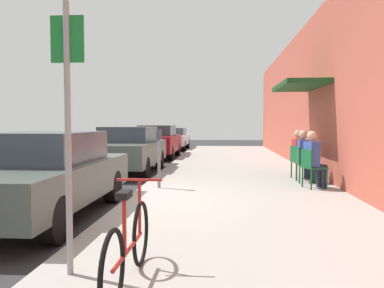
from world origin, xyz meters
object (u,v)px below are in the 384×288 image
parked_car_0 (44,174)px  bicycle_0 (129,246)px  seated_patron_2 (300,152)px  parked_car_2 (157,141)px  cafe_chair_1 (303,162)px  street_sign (68,117)px  cafe_chair_0 (311,166)px  parking_meter (159,154)px  cafe_chair_2 (298,160)px  parked_car_3 (173,138)px  seated_patron_1 (305,154)px  seated_patron_0 (314,157)px  parked_car_1 (128,149)px

parked_car_0 → bicycle_0: bearing=-53.7°
bicycle_0 → seated_patron_2: 7.67m
parked_car_2 → cafe_chair_1: (4.96, -7.98, -0.14)m
bicycle_0 → street_sign: bearing=159.7°
cafe_chair_0 → parking_meter: bearing=-176.7°
parked_car_2 → cafe_chair_0: bearing=-60.9°
cafe_chair_2 → parking_meter: bearing=-153.0°
street_sign → cafe_chair_0: (3.46, 5.32, -1.02)m
cafe_chair_1 → cafe_chair_2: 0.62m
parked_car_3 → street_sign: (1.50, -19.96, 0.95)m
parked_car_3 → seated_patron_2: seated_patron_2 is taller
parked_car_3 → seated_patron_2: 14.02m
cafe_chair_0 → parked_car_2: bearing=119.1°
parked_car_2 → seated_patron_1: size_ratio=3.41×
parking_meter → seated_patron_0: 3.48m
parked_car_3 → parked_car_2: bearing=-90.0°
parked_car_1 → seated_patron_1: parked_car_1 is taller
street_sign → cafe_chair_2: 7.75m
cafe_chair_0 → seated_patron_0: (0.06, 0.02, 0.19)m
bicycle_0 → cafe_chair_2: 7.64m
parked_car_2 → parked_car_3: size_ratio=1.00×
cafe_chair_2 → street_sign: bearing=-116.8°
seated_patron_2 → parking_meter: bearing=-153.3°
parked_car_1 → seated_patron_0: 6.02m
parked_car_0 → parked_car_1: parked_car_1 is taller
parked_car_2 → cafe_chair_2: size_ratio=5.06×
parked_car_3 → cafe_chair_0: 15.46m
parked_car_3 → bicycle_0: 20.31m
street_sign → seated_patron_0: street_sign is taller
parked_car_0 → bicycle_0: 3.62m
bicycle_0 → cafe_chair_1: size_ratio=1.97×
parked_car_0 → street_sign: bearing=-60.7°
parked_car_2 → seated_patron_2: parked_car_2 is taller
parked_car_1 → street_sign: street_sign is taller
parking_meter → cafe_chair_0: (3.41, 0.20, -0.26)m
cafe_chair_1 → cafe_chair_2: (0.00, 0.62, 0.00)m
parked_car_0 → cafe_chair_2: (4.96, 4.18, -0.11)m
parked_car_0 → parked_car_2: 11.55m
seated_patron_1 → parked_car_3: bearing=110.1°
parked_car_1 → parked_car_2: 5.56m
parked_car_1 → seated_patron_1: 5.57m
parked_car_2 → seated_patron_2: size_ratio=3.41×
street_sign → bicycle_0: bearing=-20.3°
parked_car_1 → street_sign: (1.50, -8.66, 0.88)m
bicycle_0 → seated_patron_1: bearing=66.0°
cafe_chair_1 → seated_patron_1: bearing=-0.4°
parked_car_1 → parked_car_2: (0.00, 5.56, 0.01)m
bicycle_0 → cafe_chair_2: size_ratio=1.97×
parked_car_0 → seated_patron_0: bearing=27.9°
parked_car_1 → parking_meter: parked_car_1 is taller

